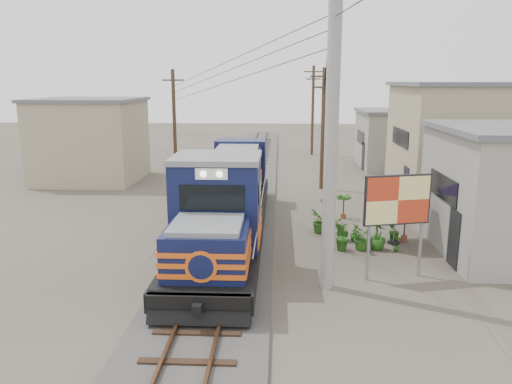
{
  "coord_description": "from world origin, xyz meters",
  "views": [
    {
      "loc": [
        1.99,
        -15.06,
        6.27
      ],
      "look_at": [
        1.14,
        3.1,
        2.2
      ],
      "focal_mm": 35.0,
      "sensor_mm": 36.0,
      "label": 1
    }
  ],
  "objects_px": {
    "vendor": "(383,204)",
    "billboard": "(397,203)",
    "market_umbrella": "(397,185)",
    "locomotive": "(228,199)"
  },
  "relations": [
    {
      "from": "vendor",
      "to": "billboard",
      "type": "bearing_deg",
      "value": 84.25
    },
    {
      "from": "billboard",
      "to": "market_umbrella",
      "type": "relative_size",
      "value": 1.09
    },
    {
      "from": "locomotive",
      "to": "market_umbrella",
      "type": "height_order",
      "value": "locomotive"
    },
    {
      "from": "billboard",
      "to": "vendor",
      "type": "distance_m",
      "value": 6.98
    },
    {
      "from": "locomotive",
      "to": "market_umbrella",
      "type": "distance_m",
      "value": 6.56
    },
    {
      "from": "locomotive",
      "to": "vendor",
      "type": "relative_size",
      "value": 9.36
    },
    {
      "from": "locomotive",
      "to": "vendor",
      "type": "xyz_separation_m",
      "value": [
        6.71,
        2.98,
        -0.85
      ]
    },
    {
      "from": "billboard",
      "to": "vendor",
      "type": "bearing_deg",
      "value": 67.72
    },
    {
      "from": "billboard",
      "to": "vendor",
      "type": "relative_size",
      "value": 2.08
    },
    {
      "from": "market_umbrella",
      "to": "locomotive",
      "type": "bearing_deg",
      "value": 178.52
    }
  ]
}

